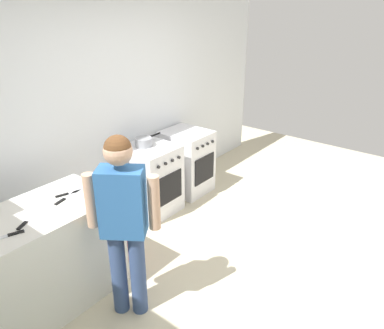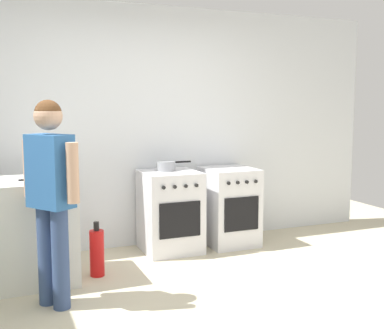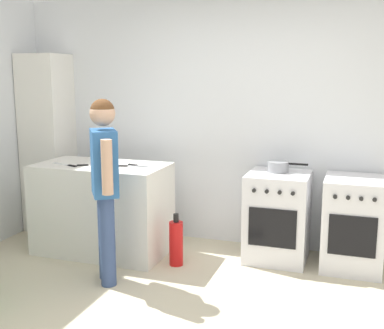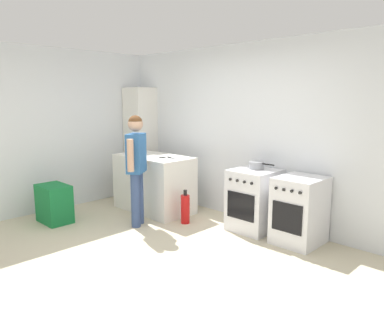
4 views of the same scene
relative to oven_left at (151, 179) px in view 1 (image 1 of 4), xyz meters
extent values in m
plane|color=beige|center=(-0.35, -1.58, -0.43)|extent=(8.00, 8.00, 0.00)
cube|color=silver|center=(-0.35, 0.37, 0.87)|extent=(6.00, 0.10, 2.60)
cube|color=silver|center=(-1.70, -0.38, 0.02)|extent=(1.30, 0.70, 0.90)
cube|color=silver|center=(0.00, 0.00, 0.00)|extent=(0.58, 0.60, 0.85)
cube|color=black|center=(0.00, -0.30, -0.03)|extent=(0.44, 0.01, 0.36)
cylinder|color=black|center=(-0.13, -0.12, 0.42)|extent=(0.19, 0.19, 0.01)
cylinder|color=black|center=(0.13, -0.12, 0.42)|extent=(0.19, 0.19, 0.01)
cylinder|color=black|center=(-0.13, 0.12, 0.42)|extent=(0.19, 0.19, 0.01)
cylinder|color=black|center=(0.13, 0.12, 0.42)|extent=(0.19, 0.19, 0.01)
cylinder|color=black|center=(-0.17, -0.31, 0.31)|extent=(0.04, 0.02, 0.04)
cylinder|color=black|center=(-0.06, -0.31, 0.31)|extent=(0.04, 0.02, 0.04)
cylinder|color=black|center=(0.06, -0.31, 0.31)|extent=(0.04, 0.02, 0.04)
cylinder|color=black|center=(0.17, -0.31, 0.31)|extent=(0.04, 0.02, 0.04)
cube|color=silver|center=(0.69, 0.00, 0.00)|extent=(0.53, 0.60, 0.85)
cube|color=black|center=(0.69, -0.30, -0.03)|extent=(0.40, 0.01, 0.36)
cylinder|color=black|center=(0.57, -0.12, 0.42)|extent=(0.17, 0.17, 0.01)
cylinder|color=black|center=(0.81, -0.12, 0.42)|extent=(0.17, 0.17, 0.01)
cylinder|color=black|center=(0.57, 0.12, 0.42)|extent=(0.17, 0.17, 0.01)
cylinder|color=black|center=(0.81, 0.12, 0.42)|extent=(0.17, 0.17, 0.01)
cylinder|color=black|center=(0.53, -0.31, 0.31)|extent=(0.04, 0.02, 0.04)
cylinder|color=black|center=(0.64, -0.31, 0.31)|extent=(0.04, 0.02, 0.04)
cylinder|color=black|center=(0.75, -0.31, 0.31)|extent=(0.04, 0.02, 0.04)
cylinder|color=black|center=(0.85, -0.31, 0.31)|extent=(0.04, 0.02, 0.04)
cylinder|color=gray|center=(-0.02, 0.06, 0.48)|extent=(0.20, 0.20, 0.10)
cylinder|color=black|center=(0.17, 0.06, 0.51)|extent=(0.18, 0.02, 0.02)
cube|color=black|center=(-1.91, -0.56, 0.48)|extent=(0.11, 0.06, 0.01)
cube|color=silver|center=(-1.26, -0.36, 0.48)|extent=(0.14, 0.08, 0.01)
cube|color=black|center=(-1.38, -0.32, 0.48)|extent=(0.11, 0.06, 0.01)
cube|color=silver|center=(-1.74, -0.45, 0.48)|extent=(0.10, 0.07, 0.01)
cube|color=black|center=(-1.83, -0.50, 0.48)|extent=(0.11, 0.08, 0.01)
cube|color=silver|center=(-1.30, -0.37, 0.48)|extent=(0.20, 0.08, 0.01)
cube|color=black|center=(-1.45, -0.41, 0.48)|extent=(0.11, 0.05, 0.01)
cylinder|color=#384C7A|center=(-1.26, -1.08, -0.04)|extent=(0.13, 0.13, 0.78)
cylinder|color=#384C7A|center=(-1.35, -0.95, -0.04)|extent=(0.13, 0.13, 0.78)
cube|color=#2D609E|center=(-1.30, -1.02, 0.62)|extent=(0.36, 0.39, 0.55)
cylinder|color=tan|center=(-1.17, -1.21, 0.63)|extent=(0.09, 0.09, 0.44)
cylinder|color=tan|center=(-1.44, -0.82, 0.63)|extent=(0.09, 0.09, 0.44)
sphere|color=tan|center=(-1.30, -1.02, 1.03)|extent=(0.21, 0.21, 0.21)
sphere|color=brown|center=(-1.30, -1.02, 1.05)|extent=(0.20, 0.20, 0.20)
cylinder|color=red|center=(-0.87, -0.48, -0.22)|extent=(0.13, 0.13, 0.42)
cylinder|color=black|center=(-0.87, -0.48, 0.03)|extent=(0.05, 0.05, 0.08)
camera|label=1|loc=(-2.88, -2.94, 2.02)|focal=35.00mm
camera|label=2|loc=(-1.65, -4.70, 1.11)|focal=45.00mm
camera|label=3|loc=(0.67, -4.50, 1.34)|focal=45.00mm
camera|label=4|loc=(2.90, -4.16, 1.39)|focal=35.00mm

